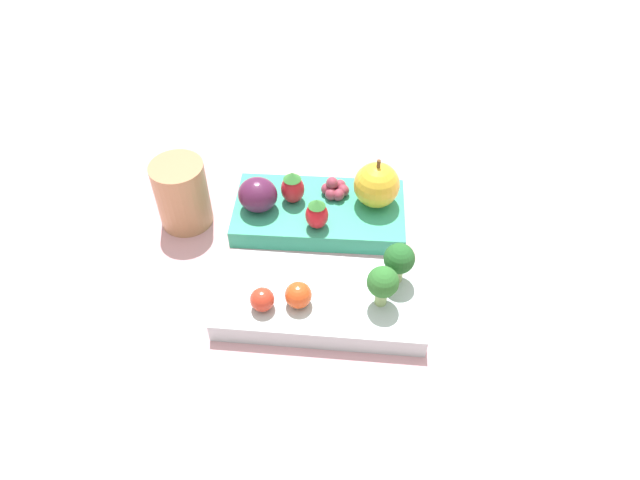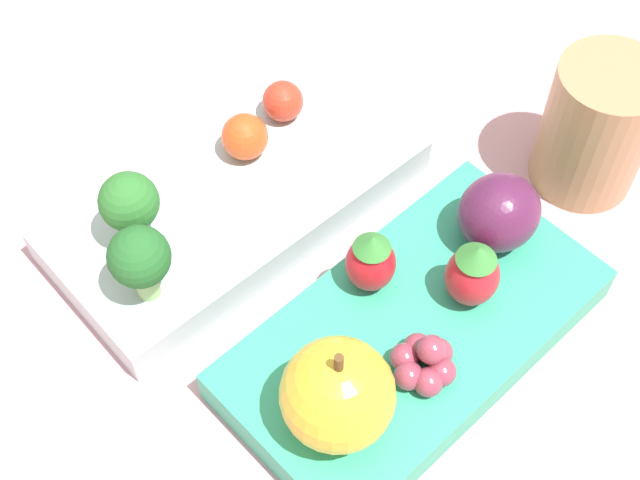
# 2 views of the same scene
# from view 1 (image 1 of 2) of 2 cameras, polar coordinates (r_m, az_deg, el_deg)

# --- Properties ---
(ground_plane) EXTENTS (4.00, 4.00, 0.00)m
(ground_plane) POSITION_cam_1_polar(r_m,az_deg,el_deg) (0.66, 0.20, -2.09)
(ground_plane) COLOR #C6939E
(bento_box_savoury) EXTENTS (0.22, 0.12, 0.02)m
(bento_box_savoury) POSITION_cam_1_polar(r_m,az_deg,el_deg) (0.61, 0.09, -6.03)
(bento_box_savoury) COLOR silver
(bento_box_savoury) RESTS_ON ground_plane
(bento_box_fruit) EXTENTS (0.21, 0.12, 0.02)m
(bento_box_fruit) POSITION_cam_1_polar(r_m,az_deg,el_deg) (0.70, -0.08, 2.74)
(bento_box_fruit) COLOR #33A87F
(bento_box_fruit) RESTS_ON ground_plane
(broccoli_floret_0) EXTENTS (0.03, 0.03, 0.05)m
(broccoli_floret_0) POSITION_cam_1_polar(r_m,az_deg,el_deg) (0.59, 7.91, -1.97)
(broccoli_floret_0) COLOR #93B770
(broccoli_floret_0) RESTS_ON bento_box_savoury
(broccoli_floret_1) EXTENTS (0.03, 0.03, 0.05)m
(broccoli_floret_1) POSITION_cam_1_polar(r_m,az_deg,el_deg) (0.57, 6.29, -4.31)
(broccoli_floret_1) COLOR #93B770
(broccoli_floret_1) RESTS_ON bento_box_savoury
(cherry_tomato_0) EXTENTS (0.03, 0.03, 0.03)m
(cherry_tomato_0) POSITION_cam_1_polar(r_m,az_deg,el_deg) (0.58, -2.18, -5.53)
(cherry_tomato_0) COLOR #DB4C1E
(cherry_tomato_0) RESTS_ON bento_box_savoury
(cherry_tomato_1) EXTENTS (0.02, 0.02, 0.02)m
(cherry_tomato_1) POSITION_cam_1_polar(r_m,az_deg,el_deg) (0.58, -5.80, -5.94)
(cherry_tomato_1) COLOR red
(cherry_tomato_1) RESTS_ON bento_box_savoury
(apple) EXTENTS (0.05, 0.05, 0.06)m
(apple) POSITION_cam_1_polar(r_m,az_deg,el_deg) (0.68, 5.68, 5.49)
(apple) COLOR gold
(apple) RESTS_ON bento_box_fruit
(strawberry_0) EXTENTS (0.03, 0.03, 0.04)m
(strawberry_0) POSITION_cam_1_polar(r_m,az_deg,el_deg) (0.68, -2.76, 5.28)
(strawberry_0) COLOR red
(strawberry_0) RESTS_ON bento_box_fruit
(strawberry_1) EXTENTS (0.03, 0.03, 0.04)m
(strawberry_1) POSITION_cam_1_polar(r_m,az_deg,el_deg) (0.65, -0.32, 2.65)
(strawberry_1) COLOR red
(strawberry_1) RESTS_ON bento_box_fruit
(plum) EXTENTS (0.05, 0.04, 0.04)m
(plum) POSITION_cam_1_polar(r_m,az_deg,el_deg) (0.68, -6.24, 4.52)
(plum) COLOR #511E42
(plum) RESTS_ON bento_box_fruit
(grape_cluster) EXTENTS (0.03, 0.03, 0.03)m
(grape_cluster) POSITION_cam_1_polar(r_m,az_deg,el_deg) (0.70, 1.52, 5.14)
(grape_cluster) COLOR #93384C
(grape_cluster) RESTS_ON bento_box_fruit
(drinking_cup) EXTENTS (0.06, 0.06, 0.09)m
(drinking_cup) POSITION_cam_1_polar(r_m,az_deg,el_deg) (0.70, -13.64, 4.49)
(drinking_cup) COLOR tan
(drinking_cup) RESTS_ON ground_plane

